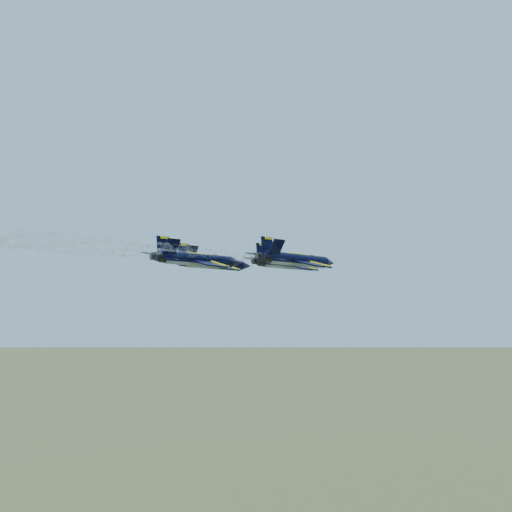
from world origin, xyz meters
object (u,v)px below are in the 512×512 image
Objects in this scene: jet_left at (214,263)px; jet_right at (298,260)px; jet_slot at (199,260)px; jet_lead at (289,263)px.

jet_left and jet_right have the same top height.
jet_slot is at bearing -52.49° from jet_left.
jet_left and jet_slot have the same top height.
jet_left is at bearing -136.56° from jet_lead.
jet_left is at bearing 179.85° from jet_right.
jet_left is at bearing 127.51° from jet_slot.
jet_lead is 20.76m from jet_slot.
jet_right and jet_slot have the same top height.
jet_slot is at bearing -133.11° from jet_right.
jet_right is (19.30, -2.81, 0.00)m from jet_left.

